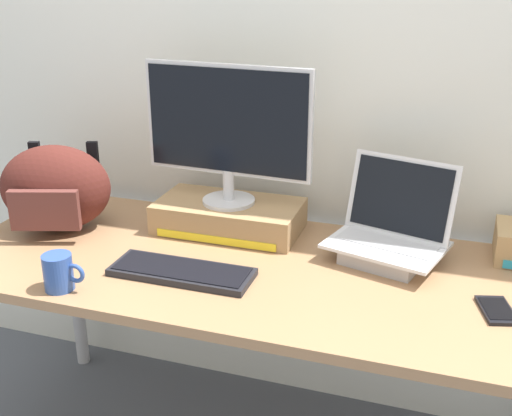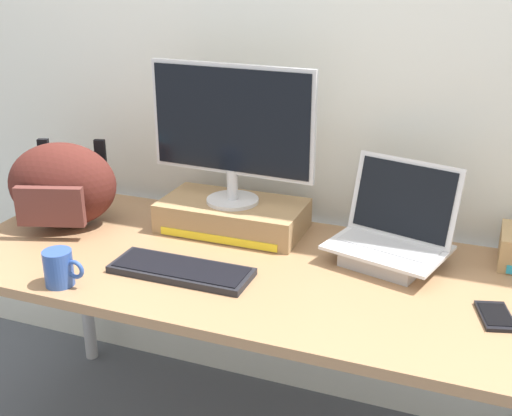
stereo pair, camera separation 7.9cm
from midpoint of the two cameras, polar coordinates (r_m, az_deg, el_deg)
back_wall at (r=2.14m, az=5.76°, el=14.07°), size 7.00×0.10×2.60m
desk at (r=1.90m, az=1.19°, el=-6.98°), size 1.85×0.75×0.73m
toner_box_yellow at (r=2.09m, az=-1.02°, el=-0.70°), size 0.47×0.25×0.10m
desktop_monitor at (r=2.00m, az=-1.10°, el=7.15°), size 0.55×0.17×0.45m
open_laptop at (r=1.92m, az=13.11°, el=-3.14°), size 0.38×0.32×0.29m
external_keyboard at (r=1.83m, az=-5.50°, el=-5.58°), size 0.41×0.15×0.02m
messenger_backpack at (r=2.18m, az=-16.01°, el=1.97°), size 0.41×0.33×0.28m
coffee_mug at (r=1.81m, az=-16.04°, el=-5.21°), size 0.12×0.08×0.10m
cell_phone at (r=1.73m, az=21.94°, el=-9.00°), size 0.11×0.15×0.01m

